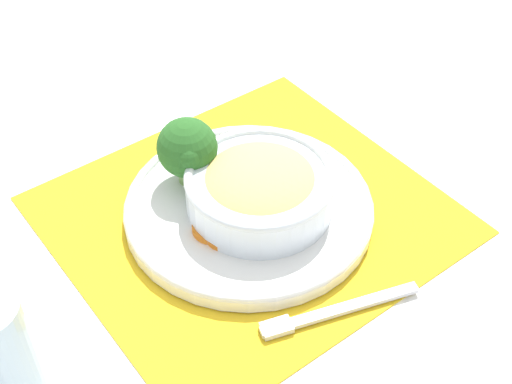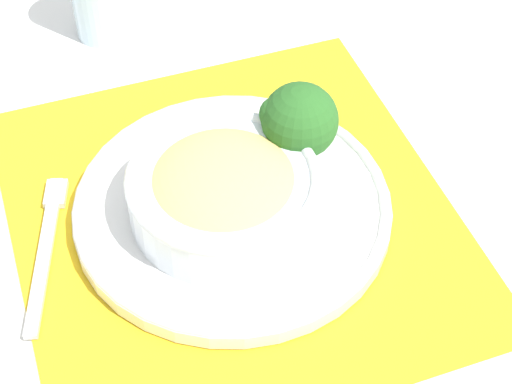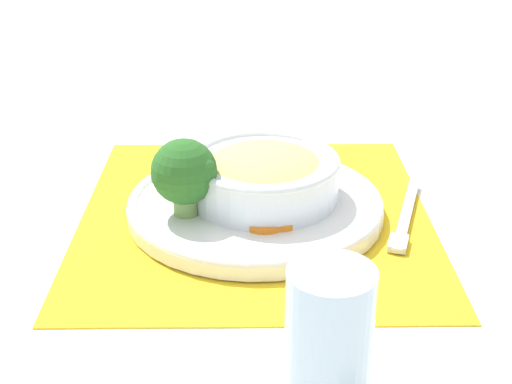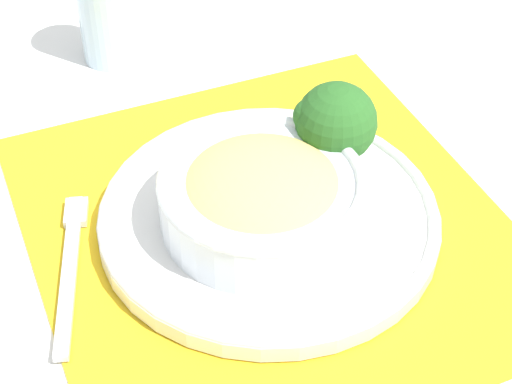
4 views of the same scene
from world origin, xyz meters
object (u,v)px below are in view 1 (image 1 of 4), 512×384
at_px(fork, 327,313).
at_px(broccoli_floret, 187,148).
at_px(water_glass, 1,355).
at_px(bowl, 260,187).

bearing_deg(fork, broccoli_floret, 19.33).
distance_m(broccoli_floret, fork, 0.26).
distance_m(broccoli_floret, water_glass, 0.32).
relative_size(bowl, fork, 0.97).
xyz_separation_m(water_glass, fork, (-0.10, -0.30, -0.05)).
relative_size(broccoli_floret, water_glass, 0.70).
bearing_deg(fork, bowl, 5.66).
distance_m(bowl, broccoli_floret, 0.10).
relative_size(bowl, broccoli_floret, 1.98).
distance_m(bowl, fork, 0.17).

